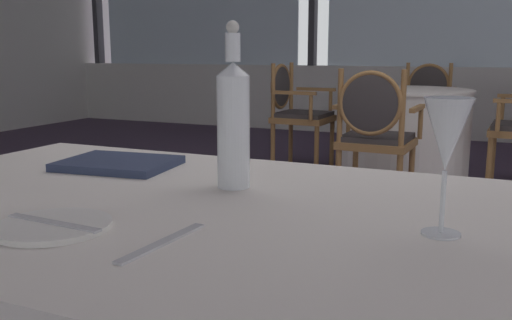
% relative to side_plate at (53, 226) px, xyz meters
% --- Properties ---
extents(ground_plane, '(15.46, 15.46, 0.00)m').
position_rel_side_plate_xyz_m(ground_plane, '(0.06, 1.91, -0.74)').
color(ground_plane, '#47384C').
extents(window_wall_far, '(10.86, 0.14, 2.94)m').
position_rel_side_plate_xyz_m(window_wall_far, '(0.06, 6.37, 0.43)').
color(window_wall_far, silver).
rests_on(window_wall_far, ground_plane).
extents(side_plate, '(0.20, 0.20, 0.01)m').
position_rel_side_plate_xyz_m(side_plate, '(0.00, 0.00, 0.00)').
color(side_plate, white).
rests_on(side_plate, foreground_table).
extents(butter_knife, '(0.20, 0.03, 0.00)m').
position_rel_side_plate_xyz_m(butter_knife, '(0.00, 0.00, 0.01)').
color(butter_knife, silver).
rests_on(butter_knife, foreground_table).
extents(dinner_fork, '(0.03, 0.21, 0.00)m').
position_rel_side_plate_xyz_m(dinner_fork, '(0.21, 0.01, -0.00)').
color(dinner_fork, silver).
rests_on(dinner_fork, foreground_table).
extents(water_bottle, '(0.07, 0.07, 0.36)m').
position_rel_side_plate_xyz_m(water_bottle, '(0.15, 0.40, 0.14)').
color(water_bottle, white).
rests_on(water_bottle, foreground_table).
extents(wine_glass, '(0.08, 0.08, 0.23)m').
position_rel_side_plate_xyz_m(wine_glass, '(0.61, 0.23, 0.16)').
color(wine_glass, white).
rests_on(wine_glass, foreground_table).
extents(menu_book, '(0.30, 0.25, 0.02)m').
position_rel_side_plate_xyz_m(menu_book, '(-0.22, 0.47, 0.01)').
color(menu_book, '#2D3856').
rests_on(menu_book, foreground_table).
extents(background_table_0, '(1.06, 1.06, 0.74)m').
position_rel_side_plate_xyz_m(background_table_0, '(-0.05, 3.91, -0.37)').
color(background_table_0, white).
rests_on(background_table_0, ground_plane).
extents(dining_chair_0_0, '(0.55, 0.49, 0.92)m').
position_rel_side_plate_xyz_m(dining_chair_0_0, '(-0.09, 2.96, -0.20)').
color(dining_chair_0_0, olive).
rests_on(dining_chair_0_0, ground_plane).
extents(dining_chair_0_2, '(0.55, 0.49, 0.92)m').
position_rel_side_plate_xyz_m(dining_chair_0_2, '(-0.01, 4.86, -0.19)').
color(dining_chair_0_2, olive).
rests_on(dining_chair_0_2, ground_plane).
extents(dining_chair_0_3, '(0.49, 0.55, 0.93)m').
position_rel_side_plate_xyz_m(dining_chair_0_3, '(-1.00, 3.95, -0.19)').
color(dining_chair_0_3, olive).
rests_on(dining_chair_0_3, ground_plane).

